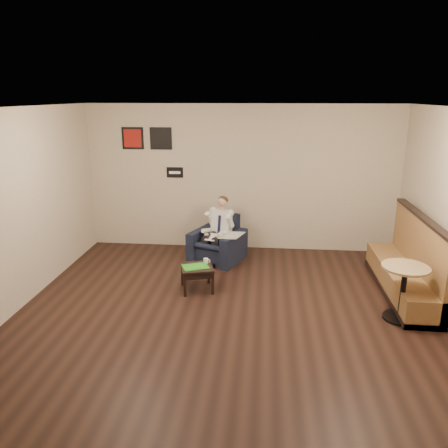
# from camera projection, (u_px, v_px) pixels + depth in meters

# --- Properties ---
(ground) EXTENTS (6.00, 6.00, 0.00)m
(ground) POSITION_uv_depth(u_px,v_px,m) (228.00, 320.00, 5.95)
(ground) COLOR black
(ground) RESTS_ON ground
(wall_back) EXTENTS (6.00, 0.02, 2.80)m
(wall_back) POSITION_uv_depth(u_px,v_px,m) (241.00, 179.00, 8.41)
(wall_back) COLOR beige
(wall_back) RESTS_ON ground
(wall_front) EXTENTS (6.00, 0.02, 2.80)m
(wall_front) POSITION_uv_depth(u_px,v_px,m) (185.00, 358.00, 2.69)
(wall_front) COLOR beige
(wall_front) RESTS_ON ground
(wall_left) EXTENTS (0.02, 6.00, 2.80)m
(wall_left) POSITION_uv_depth(u_px,v_px,m) (4.00, 216.00, 5.83)
(wall_left) COLOR beige
(wall_left) RESTS_ON ground
(ceiling) EXTENTS (6.00, 6.00, 0.02)m
(ceiling) POSITION_uv_depth(u_px,v_px,m) (228.00, 108.00, 5.15)
(ceiling) COLOR white
(ceiling) RESTS_ON wall_back
(seating_sign) EXTENTS (0.32, 0.02, 0.20)m
(seating_sign) POSITION_uv_depth(u_px,v_px,m) (175.00, 172.00, 8.49)
(seating_sign) COLOR black
(seating_sign) RESTS_ON wall_back
(art_print_left) EXTENTS (0.42, 0.03, 0.42)m
(art_print_left) POSITION_uv_depth(u_px,v_px,m) (133.00, 138.00, 8.38)
(art_print_left) COLOR maroon
(art_print_left) RESTS_ON wall_back
(art_print_right) EXTENTS (0.42, 0.03, 0.42)m
(art_print_right) POSITION_uv_depth(u_px,v_px,m) (161.00, 138.00, 8.33)
(art_print_right) COLOR black
(art_print_right) RESTS_ON wall_back
(armchair) EXTENTS (1.10, 1.10, 0.82)m
(armchair) POSITION_uv_depth(u_px,v_px,m) (217.00, 239.00, 8.01)
(armchair) COLOR black
(armchair) RESTS_ON ground
(seated_man) EXTENTS (0.80, 0.94, 1.12)m
(seated_man) POSITION_uv_depth(u_px,v_px,m) (214.00, 233.00, 7.88)
(seated_man) COLOR silver
(seated_man) RESTS_ON armchair
(lap_papers) EXTENTS (0.26, 0.31, 0.01)m
(lap_papers) POSITION_uv_depth(u_px,v_px,m) (212.00, 237.00, 7.82)
(lap_papers) COLOR white
(lap_papers) RESTS_ON seated_man
(newspaper) EXTENTS (0.48, 0.54, 0.01)m
(newspaper) POSITION_uv_depth(u_px,v_px,m) (232.00, 235.00, 7.74)
(newspaper) COLOR silver
(newspaper) RESTS_ON armchair
(side_table) EXTENTS (0.59, 0.59, 0.39)m
(side_table) POSITION_uv_depth(u_px,v_px,m) (197.00, 278.00, 6.84)
(side_table) COLOR black
(side_table) RESTS_ON ground
(green_folder) EXTENTS (0.47, 0.41, 0.01)m
(green_folder) POSITION_uv_depth(u_px,v_px,m) (195.00, 267.00, 6.76)
(green_folder) COLOR green
(green_folder) RESTS_ON side_table
(coffee_mug) EXTENTS (0.09, 0.09, 0.08)m
(coffee_mug) POSITION_uv_depth(u_px,v_px,m) (206.00, 261.00, 6.90)
(coffee_mug) COLOR white
(coffee_mug) RESTS_ON side_table
(smartphone) EXTENTS (0.13, 0.07, 0.01)m
(smartphone) POSITION_uv_depth(u_px,v_px,m) (199.00, 263.00, 6.92)
(smartphone) COLOR black
(smartphone) RESTS_ON side_table
(banquette) EXTENTS (0.56, 2.36, 1.21)m
(banquette) POSITION_uv_depth(u_px,v_px,m) (404.00, 256.00, 6.63)
(banquette) COLOR brown
(banquette) RESTS_ON ground
(cafe_table) EXTENTS (0.78, 0.78, 0.77)m
(cafe_table) POSITION_uv_depth(u_px,v_px,m) (403.00, 293.00, 5.88)
(cafe_table) COLOR #9F8256
(cafe_table) RESTS_ON ground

